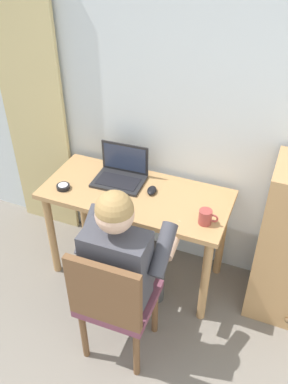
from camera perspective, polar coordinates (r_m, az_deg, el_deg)
The scene contains 9 objects.
wall_back at distance 2.62m, azimuth 12.04°, elevation 10.66°, with size 4.80×0.05×2.50m, color silver.
curtain_panel at distance 3.18m, azimuth -15.23°, elevation 11.46°, with size 0.52×0.03×2.16m, color #CCB77A.
desk at distance 2.77m, azimuth -1.13°, elevation -2.00°, with size 1.26×0.56×0.75m.
chair at distance 2.38m, azimuth -4.26°, elevation -14.91°, with size 0.43×0.41×0.88m.
person_seated at distance 2.36m, azimuth -2.59°, elevation -8.92°, with size 0.54×0.59×1.20m.
laptop at distance 2.80m, azimuth -3.26°, elevation 2.64°, with size 0.35×0.27×0.24m.
computer_mouse at distance 2.70m, azimuth 1.10°, elevation 0.23°, with size 0.06×0.10×0.03m, color black.
desk_clock at distance 2.78m, azimuth -11.25°, elevation 0.73°, with size 0.09×0.09×0.03m.
coffee_mug at distance 2.46m, azimuth 8.63°, elevation -3.48°, with size 0.12×0.08×0.09m.
Camera 1 is at (0.38, -0.14, 2.35)m, focal length 38.08 mm.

